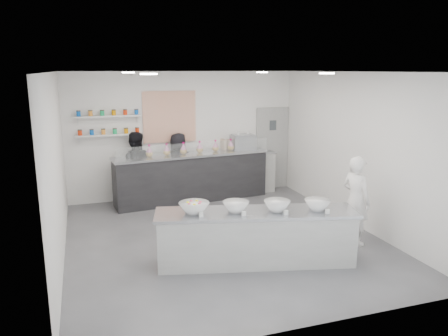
# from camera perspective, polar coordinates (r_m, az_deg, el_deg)

# --- Properties ---
(floor) EXTENTS (6.00, 6.00, 0.00)m
(floor) POSITION_cam_1_polar(r_m,az_deg,el_deg) (8.13, -0.15, -9.20)
(floor) COLOR #515156
(floor) RESTS_ON ground
(ceiling) EXTENTS (6.00, 6.00, 0.00)m
(ceiling) POSITION_cam_1_polar(r_m,az_deg,el_deg) (7.54, -0.17, 12.45)
(ceiling) COLOR white
(ceiling) RESTS_ON floor
(back_wall) EXTENTS (5.50, 0.00, 5.50)m
(back_wall) POSITION_cam_1_polar(r_m,az_deg,el_deg) (10.55, -5.22, 4.32)
(back_wall) COLOR white
(back_wall) RESTS_ON floor
(left_wall) EXTENTS (0.00, 6.00, 6.00)m
(left_wall) POSITION_cam_1_polar(r_m,az_deg,el_deg) (7.35, -21.01, -0.21)
(left_wall) COLOR white
(left_wall) RESTS_ON floor
(right_wall) EXTENTS (0.00, 6.00, 6.00)m
(right_wall) POSITION_cam_1_polar(r_m,az_deg,el_deg) (8.92, 16.90, 2.26)
(right_wall) COLOR white
(right_wall) RESTS_ON floor
(back_door) EXTENTS (0.88, 0.04, 2.10)m
(back_door) POSITION_cam_1_polar(r_m,az_deg,el_deg) (11.32, 6.28, 2.57)
(back_door) COLOR #989896
(back_door) RESTS_ON floor
(pattern_panel) EXTENTS (1.25, 0.03, 1.20)m
(pattern_panel) POSITION_cam_1_polar(r_m,az_deg,el_deg) (10.39, -7.13, 6.65)
(pattern_panel) COLOR #DE6333
(pattern_panel) RESTS_ON back_wall
(jar_shelf_lower) EXTENTS (1.45, 0.22, 0.04)m
(jar_shelf_lower) POSITION_cam_1_polar(r_m,az_deg,el_deg) (10.19, -14.75, 4.22)
(jar_shelf_lower) COLOR silver
(jar_shelf_lower) RESTS_ON back_wall
(jar_shelf_upper) EXTENTS (1.45, 0.22, 0.04)m
(jar_shelf_upper) POSITION_cam_1_polar(r_m,az_deg,el_deg) (10.14, -14.89, 6.56)
(jar_shelf_upper) COLOR silver
(jar_shelf_upper) RESTS_ON back_wall
(preserve_jars) EXTENTS (1.45, 0.10, 0.56)m
(preserve_jars) POSITION_cam_1_polar(r_m,az_deg,el_deg) (10.13, -14.84, 5.77)
(preserve_jars) COLOR red
(preserve_jars) RESTS_ON jar_shelf_lower
(downlight_0) EXTENTS (0.24, 0.24, 0.02)m
(downlight_0) POSITION_cam_1_polar(r_m,az_deg,el_deg) (6.24, -9.81, 12.02)
(downlight_0) COLOR white
(downlight_0) RESTS_ON ceiling
(downlight_1) EXTENTS (0.24, 0.24, 0.02)m
(downlight_1) POSITION_cam_1_polar(r_m,az_deg,el_deg) (7.21, 13.28, 11.95)
(downlight_1) COLOR white
(downlight_1) RESTS_ON ceiling
(downlight_2) EXTENTS (0.24, 0.24, 0.02)m
(downlight_2) POSITION_cam_1_polar(r_m,az_deg,el_deg) (8.82, -12.39, 12.08)
(downlight_2) COLOR white
(downlight_2) RESTS_ON ceiling
(downlight_3) EXTENTS (0.24, 0.24, 0.02)m
(downlight_3) POSITION_cam_1_polar(r_m,az_deg,el_deg) (9.53, 4.99, 12.35)
(downlight_3) COLOR white
(downlight_3) RESTS_ON ceiling
(prep_counter) EXTENTS (3.26, 1.45, 0.87)m
(prep_counter) POSITION_cam_1_polar(r_m,az_deg,el_deg) (7.04, 4.20, -9.01)
(prep_counter) COLOR #A5A5A0
(prep_counter) RESTS_ON floor
(back_bar) EXTENTS (3.70, 1.05, 1.13)m
(back_bar) POSITION_cam_1_polar(r_m,az_deg,el_deg) (10.27, -4.19, -1.21)
(back_bar) COLOR black
(back_bar) RESTS_ON floor
(sneeze_guard) EXTENTS (3.58, 0.39, 0.31)m
(sneeze_guard) POSITION_cam_1_polar(r_m,az_deg,el_deg) (9.83, -3.61, 2.46)
(sneeze_guard) COLOR white
(sneeze_guard) RESTS_ON back_bar
(espresso_ledge) EXTENTS (1.38, 0.44, 1.02)m
(espresso_ledge) POSITION_cam_1_polar(r_m,az_deg,el_deg) (10.98, 3.05, -0.58)
(espresso_ledge) COLOR #A5A5A0
(espresso_ledge) RESTS_ON floor
(espresso_machine) EXTENTS (0.57, 0.40, 0.44)m
(espresso_machine) POSITION_cam_1_polar(r_m,az_deg,el_deg) (10.79, 2.51, 3.15)
(espresso_machine) COLOR #93969E
(espresso_machine) RESTS_ON espresso_ledge
(cup_stacks) EXTENTS (0.26, 0.24, 0.35)m
(cup_stacks) POSITION_cam_1_polar(r_m,az_deg,el_deg) (10.66, 0.33, 2.79)
(cup_stacks) COLOR #D0AD90
(cup_stacks) RESTS_ON espresso_ledge
(prep_bowls) EXTENTS (2.42, 1.06, 0.17)m
(prep_bowls) POSITION_cam_1_polar(r_m,az_deg,el_deg) (6.87, 4.27, -5.01)
(prep_bowls) COLOR white
(prep_bowls) RESTS_ON prep_counter
(label_cards) EXTENTS (2.01, 0.04, 0.07)m
(label_cards) POSITION_cam_1_polar(r_m,az_deg,el_deg) (6.49, 7.02, -6.60)
(label_cards) COLOR white
(label_cards) RESTS_ON prep_counter
(cookie_bags) EXTENTS (2.16, 0.38, 0.28)m
(cookie_bags) POSITION_cam_1_polar(r_m,az_deg,el_deg) (10.13, -4.25, 2.67)
(cookie_bags) COLOR #C970A9
(cookie_bags) RESTS_ON back_bar
(woman_prep) EXTENTS (0.52, 0.66, 1.58)m
(woman_prep) POSITION_cam_1_polar(r_m,az_deg,el_deg) (8.03, 16.84, -4.07)
(woman_prep) COLOR white
(woman_prep) RESTS_ON floor
(staff_left) EXTENTS (0.93, 0.79, 1.66)m
(staff_left) POSITION_cam_1_polar(r_m,az_deg,el_deg) (10.23, -11.50, 0.04)
(staff_left) COLOR black
(staff_left) RESTS_ON floor
(staff_right) EXTENTS (0.89, 0.71, 1.59)m
(staff_right) POSITION_cam_1_polar(r_m,az_deg,el_deg) (10.40, -5.93, 0.24)
(staff_right) COLOR black
(staff_right) RESTS_ON floor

